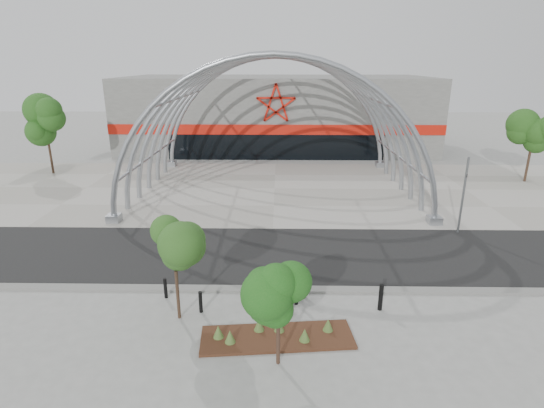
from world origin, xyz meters
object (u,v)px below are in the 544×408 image
at_px(bench_1, 272,305).
at_px(signal_pole, 463,194).
at_px(street_tree_1, 278,291).
at_px(bench_0, 273,295).
at_px(bollard_2, 296,293).
at_px(street_tree_0, 174,251).

bearing_deg(bench_1, signal_pole, 37.66).
xyz_separation_m(street_tree_1, bench_0, (-0.23, 3.96, -2.50)).
height_order(signal_pole, bench_0, signal_pole).
xyz_separation_m(street_tree_1, bench_1, (-0.28, 3.26, -2.54)).
relative_size(street_tree_1, bench_1, 2.12).
bearing_deg(bollard_2, bench_1, -157.82).
height_order(street_tree_0, street_tree_1, street_tree_0).
bearing_deg(street_tree_0, street_tree_1, -33.58).
height_order(signal_pole, bench_1, signal_pole).
distance_m(street_tree_1, bollard_2, 4.35).
relative_size(bench_0, bollard_2, 2.21).
xyz_separation_m(street_tree_0, street_tree_1, (3.89, -2.59, -0.15)).
height_order(bench_1, bollard_2, bollard_2).
bearing_deg(bench_1, street_tree_1, -85.12).
relative_size(signal_pole, bench_1, 2.55).
bearing_deg(bench_1, street_tree_0, -169.49).
xyz_separation_m(street_tree_1, bollard_2, (0.74, 3.67, -2.21)).
bearing_deg(bench_0, street_tree_0, -159.38).
xyz_separation_m(street_tree_0, bench_1, (3.62, 0.67, -2.69)).
xyz_separation_m(bench_0, bench_1, (-0.05, -0.71, -0.05)).
xyz_separation_m(signal_pole, bench_0, (-10.80, -7.67, -2.15)).
xyz_separation_m(street_tree_0, bollard_2, (4.64, 1.09, -2.36)).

